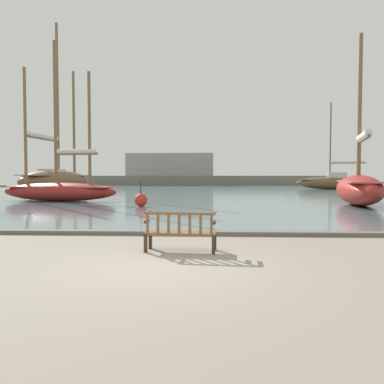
% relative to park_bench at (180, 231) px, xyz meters
% --- Properties ---
extents(ground_plane, '(160.00, 160.00, 0.00)m').
position_rel_park_bench_xyz_m(ground_plane, '(-0.26, -1.46, -0.47)').
color(ground_plane, gray).
extents(harbor_water, '(100.00, 80.00, 0.08)m').
position_rel_park_bench_xyz_m(harbor_water, '(-0.26, 42.54, -0.43)').
color(harbor_water, slate).
rests_on(harbor_water, ground).
extents(quay_edge_kerb, '(40.00, 0.30, 0.12)m').
position_rel_park_bench_xyz_m(quay_edge_kerb, '(-0.26, 2.39, -0.41)').
color(quay_edge_kerb, '#675F54').
rests_on(quay_edge_kerb, ground).
extents(park_bench, '(1.64, 0.65, 0.92)m').
position_rel_park_bench_xyz_m(park_bench, '(0.00, 0.00, 0.00)').
color(park_bench, '#3D2A19').
rests_on(park_bench, ground).
extents(sailboat_far_port, '(9.70, 2.99, 10.46)m').
position_rel_park_bench_xyz_m(sailboat_far_port, '(-9.24, 15.77, 0.47)').
color(sailboat_far_port, maroon).
rests_on(sailboat_far_port, harbor_water).
extents(sailboat_nearest_port, '(4.31, 8.89, 9.81)m').
position_rel_park_bench_xyz_m(sailboat_nearest_port, '(9.26, 13.49, 0.58)').
color(sailboat_nearest_port, maroon).
rests_on(sailboat_nearest_port, harbor_water).
extents(sailboat_mid_port, '(4.37, 12.12, 16.82)m').
position_rel_park_bench_xyz_m(sailboat_mid_port, '(-14.55, 28.28, 1.01)').
color(sailboat_mid_port, brown).
rests_on(sailboat_mid_port, harbor_water).
extents(sailboat_distant_harbor, '(9.96, 3.83, 10.83)m').
position_rel_park_bench_xyz_m(sailboat_distant_harbor, '(16.08, 39.25, 0.58)').
color(sailboat_distant_harbor, brown).
rests_on(sailboat_distant_harbor, harbor_water).
extents(channel_buoy, '(0.70, 0.70, 1.40)m').
position_rel_park_bench_xyz_m(channel_buoy, '(-3.04, 11.62, -0.03)').
color(channel_buoy, red).
rests_on(channel_buoy, harbor_water).
extents(far_breakwater, '(43.18, 2.40, 5.90)m').
position_rel_park_bench_xyz_m(far_breakwater, '(-2.83, 59.44, 1.64)').
color(far_breakwater, slate).
rests_on(far_breakwater, ground).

